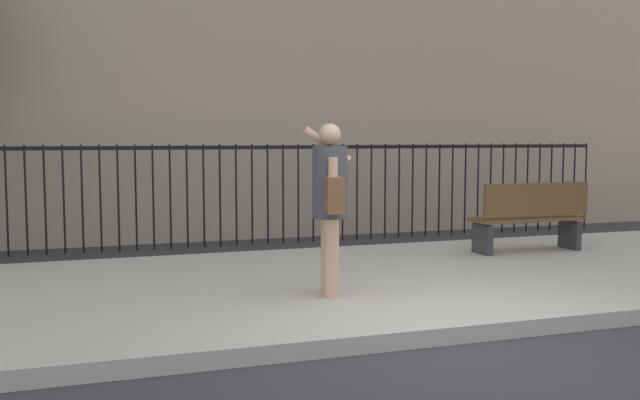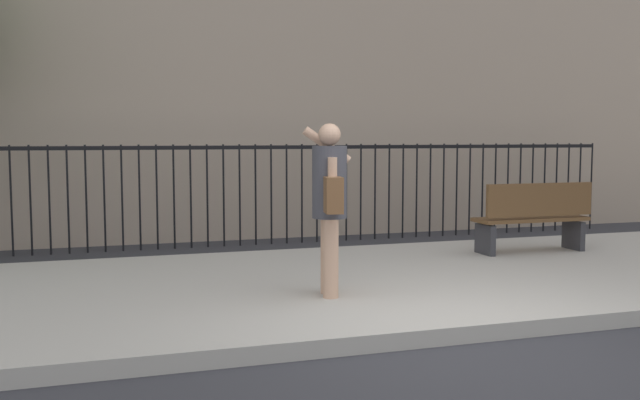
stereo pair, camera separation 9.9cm
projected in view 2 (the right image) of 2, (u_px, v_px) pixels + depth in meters
name	position (u px, v px, depth m)	size (l,w,h in m)	color
ground_plane	(461.00, 345.00, 5.88)	(60.00, 60.00, 0.00)	#333338
sidewalk	(363.00, 284.00, 7.96)	(28.00, 4.40, 0.15)	#B2ADA3
iron_fence	(279.00, 180.00, 11.38)	(12.03, 0.04, 1.60)	black
pedestrian_on_phone	(330.00, 196.00, 6.93)	(0.50, 0.69, 1.69)	tan
street_bench	(534.00, 216.00, 9.61)	(1.60, 0.45, 0.95)	brown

